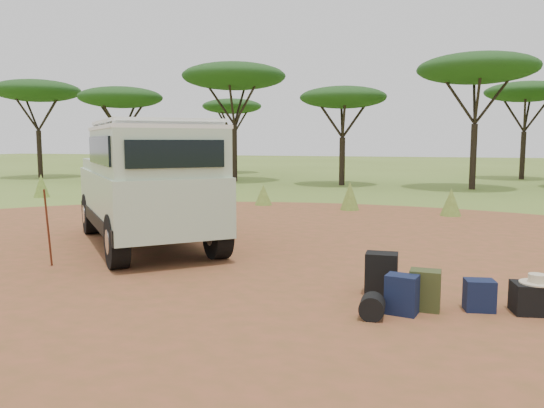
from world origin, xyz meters
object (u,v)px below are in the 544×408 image
(backpack_olive, at_px, (425,290))
(safari_vehicle, at_px, (147,187))
(backpack_navy, at_px, (402,295))
(duffel_navy, at_px, (479,295))
(backpack_black, at_px, (381,274))
(hard_case, at_px, (536,299))
(walking_staff, at_px, (48,229))

(backpack_olive, bearing_deg, safari_vehicle, 156.63)
(backpack_navy, distance_m, duffel_navy, 1.02)
(backpack_black, bearing_deg, safari_vehicle, 155.21)
(safari_vehicle, height_order, hard_case, safari_vehicle)
(backpack_navy, distance_m, backpack_olive, 0.36)
(backpack_olive, bearing_deg, backpack_black, 139.82)
(hard_case, bearing_deg, backpack_navy, -172.08)
(backpack_black, distance_m, backpack_olive, 0.82)
(walking_staff, bearing_deg, backpack_black, -28.91)
(safari_vehicle, relative_size, backpack_black, 8.63)
(backpack_black, distance_m, backpack_navy, 0.86)
(walking_staff, distance_m, backpack_black, 5.55)
(backpack_black, height_order, backpack_navy, backpack_black)
(walking_staff, relative_size, backpack_black, 2.35)
(hard_case, bearing_deg, backpack_black, 161.81)
(backpack_black, bearing_deg, hard_case, -9.82)
(backpack_black, height_order, duffel_navy, backpack_black)
(safari_vehicle, height_order, walking_staff, safari_vehicle)
(walking_staff, relative_size, backpack_navy, 2.80)
(safari_vehicle, height_order, backpack_navy, safari_vehicle)
(backpack_navy, bearing_deg, backpack_olive, 52.32)
(safari_vehicle, relative_size, hard_case, 9.39)
(walking_staff, distance_m, backpack_olive, 6.17)
(safari_vehicle, relative_size, backpack_olive, 9.81)
(safari_vehicle, relative_size, duffel_navy, 12.70)
(backpack_black, relative_size, backpack_navy, 1.20)
(safari_vehicle, bearing_deg, backpack_olive, 21.85)
(walking_staff, relative_size, backpack_olive, 2.67)
(backpack_olive, bearing_deg, duffel_navy, 17.61)
(walking_staff, bearing_deg, safari_vehicle, 44.50)
(walking_staff, bearing_deg, backpack_navy, -36.66)
(backpack_olive, height_order, hard_case, backpack_olive)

